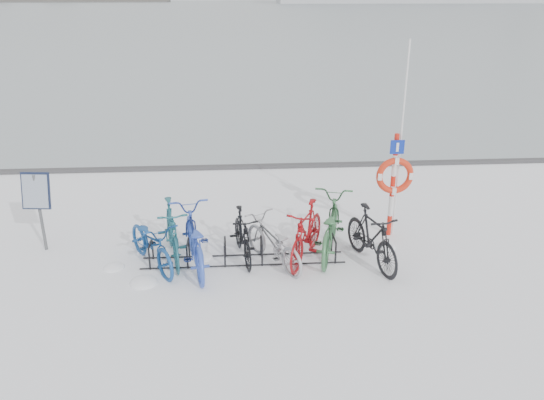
% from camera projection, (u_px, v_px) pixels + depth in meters
% --- Properties ---
extents(ground, '(900.00, 900.00, 0.00)m').
position_uv_depth(ground, '(244.00, 261.00, 10.52)').
color(ground, white).
rests_on(ground, ground).
extents(ice_sheet, '(400.00, 298.00, 0.02)m').
position_uv_depth(ice_sheet, '(233.00, 9.00, 154.29)').
color(ice_sheet, '#9EADB3').
rests_on(ice_sheet, ground).
extents(quay_edge, '(400.00, 0.25, 0.10)m').
position_uv_depth(quay_edge, '(240.00, 167.00, 15.97)').
color(quay_edge, '#3F3F42').
rests_on(quay_edge, ground).
extents(bike_rack, '(4.00, 0.48, 0.46)m').
position_uv_depth(bike_rack, '(243.00, 253.00, 10.45)').
color(bike_rack, black).
rests_on(bike_rack, ground).
extents(info_board, '(0.58, 0.27, 1.68)m').
position_uv_depth(info_board, '(37.00, 195.00, 10.52)').
color(info_board, '#595B5E').
rests_on(info_board, ground).
extents(lifebuoy_station, '(0.80, 0.23, 4.13)m').
position_uv_depth(lifebuoy_station, '(395.00, 176.00, 11.10)').
color(lifebuoy_station, red).
rests_on(lifebuoy_station, ground).
extents(bike_0, '(1.57, 2.02, 1.02)m').
position_uv_depth(bike_0, '(151.00, 241.00, 10.18)').
color(bike_0, navy).
rests_on(bike_0, ground).
extents(bike_1, '(0.97, 2.06, 1.19)m').
position_uv_depth(bike_1, '(172.00, 230.00, 10.45)').
color(bike_1, '#1E5B67').
rests_on(bike_1, ground).
extents(bike_2, '(1.19, 2.34, 1.17)m').
position_uv_depth(bike_2, '(194.00, 238.00, 10.15)').
color(bike_2, blue).
rests_on(bike_2, ground).
extents(bike_3, '(0.75, 1.76, 1.02)m').
position_uv_depth(bike_3, '(242.00, 234.00, 10.49)').
color(bike_3, black).
rests_on(bike_3, ground).
extents(bike_4, '(1.49, 1.92, 0.97)m').
position_uv_depth(bike_4, '(273.00, 241.00, 10.26)').
color(bike_4, '#9A9BA1').
rests_on(bike_4, ground).
extents(bike_5, '(1.32, 2.00, 1.17)m').
position_uv_depth(bike_5, '(307.00, 231.00, 10.43)').
color(bike_5, maroon).
rests_on(bike_5, ground).
extents(bike_6, '(1.39, 2.39, 1.19)m').
position_uv_depth(bike_6, '(330.00, 224.00, 10.72)').
color(bike_6, '#366C41').
rests_on(bike_6, ground).
extents(bike_7, '(1.05, 2.00, 1.16)m').
position_uv_depth(bike_7, '(372.00, 236.00, 10.26)').
color(bike_7, black).
rests_on(bike_7, ground).
extents(snow_drifts, '(5.91, 1.82, 0.18)m').
position_uv_depth(snow_drifts, '(214.00, 264.00, 10.40)').
color(snow_drifts, white).
rests_on(snow_drifts, ground).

